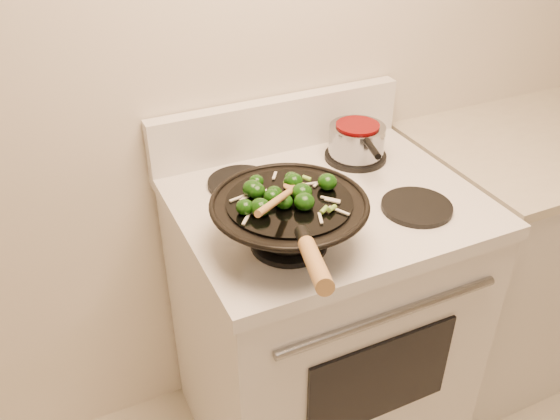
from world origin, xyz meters
name	(u,v)px	position (x,y,z in m)	size (l,w,h in m)	color
stove	(319,321)	(-0.03, 1.17, 0.47)	(0.78, 0.67, 1.08)	white
counter_unit	(527,248)	(0.84, 1.20, 0.46)	(0.89, 0.62, 0.91)	silver
wok	(289,220)	(-0.21, 1.02, 0.99)	(0.36, 0.58, 0.22)	black
stirfry	(282,192)	(-0.22, 1.03, 1.06)	(0.26, 0.24, 0.04)	#0F3508
wooden_spoon	(286,194)	(-0.23, 1.00, 1.07)	(0.21, 0.22, 0.09)	#A57740
saucepan	(357,140)	(0.15, 1.32, 0.98)	(0.16, 0.26, 0.10)	gray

